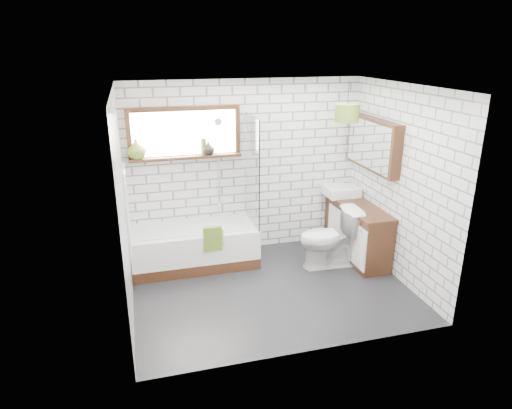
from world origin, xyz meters
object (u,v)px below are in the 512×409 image
object	(u,v)px
vanity	(357,230)
bathtub	(194,246)
toilet	(329,238)
basin	(341,191)
pendant	(347,113)

from	to	relation	value
vanity	bathtub	bearing A→B (deg)	172.10
vanity	toilet	size ratio (longest dim) A/B	1.64
vanity	toilet	distance (m)	0.56
vanity	basin	size ratio (longest dim) A/B	2.90
basin	bathtub	bearing A→B (deg)	-176.55
bathtub	basin	distance (m)	2.33
bathtub	vanity	world-z (taller)	vanity
basin	pendant	xyz separation A→B (m)	(-0.25, -0.52, 1.24)
bathtub	toilet	size ratio (longest dim) A/B	2.04
bathtub	basin	bearing A→B (deg)	3.45
toilet	pendant	world-z (taller)	pendant
toilet	basin	bearing A→B (deg)	148.01
vanity	pendant	world-z (taller)	pendant
bathtub	vanity	size ratio (longest dim) A/B	1.24
bathtub	pendant	size ratio (longest dim) A/B	5.46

